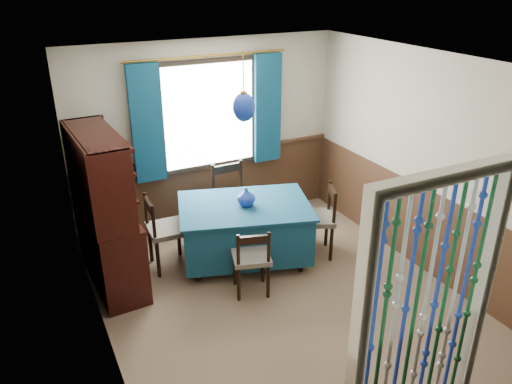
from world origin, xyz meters
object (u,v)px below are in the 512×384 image
vase_table (246,197)px  vase_sideboard (104,193)px  pendant_lamp (244,107)px  chair_left (165,230)px  chair_far (233,199)px  chair_right (318,219)px  dining_table (245,228)px  bowl_shelf (113,192)px  sideboard (107,233)px  chair_near (251,258)px

vase_table → vase_sideboard: (-1.50, 0.58, 0.12)m
vase_table → vase_sideboard: bearing=158.9°
pendant_lamp → vase_sideboard: 1.85m
chair_left → pendant_lamp: (0.90, -0.27, 1.42)m
chair_far → chair_right: 1.18m
dining_table → vase_table: (0.01, -0.02, 0.41)m
bowl_shelf → dining_table: bearing=2.7°
chair_far → vase_sideboard: bearing=2.6°
sideboard → vase_table: size_ratio=8.53×
chair_far → dining_table: bearing=77.1°
pendant_lamp → vase_sideboard: (-1.49, 0.56, -0.94)m
chair_near → bowl_shelf: size_ratio=3.87×
vase_sideboard → chair_right: bearing=-19.4°
dining_table → chair_left: 0.95m
chair_far → sideboard: bearing=12.3°
sideboard → pendant_lamp: pendant_lamp is taller
dining_table → pendant_lamp: (0.00, 0.00, 1.48)m
dining_table → pendant_lamp: bearing=83.4°
sideboard → chair_near: bearing=-38.2°
chair_near → vase_sideboard: (-1.25, 1.22, 0.53)m
pendant_lamp → chair_right: bearing=-17.4°
chair_near → chair_far: chair_far is taller
chair_right → pendant_lamp: 1.69m
dining_table → chair_far: 0.68m
chair_right → bowl_shelf: 2.47m
dining_table → bowl_shelf: (-1.49, -0.07, 0.80)m
sideboard → vase_table: (1.56, -0.28, 0.23)m
chair_far → pendant_lamp: 1.55m
chair_near → sideboard: size_ratio=0.46×
chair_far → pendant_lamp: pendant_lamp is taller
vase_table → chair_far: bearing=79.3°
chair_far → chair_near: bearing=73.2°
vase_table → sideboard: bearing=169.8°
dining_table → vase_sideboard: 1.67m
chair_near → chair_left: size_ratio=0.88×
chair_near → bowl_shelf: 1.60m
dining_table → chair_far: (0.14, 0.66, 0.08)m
sideboard → chair_far: bearing=10.1°
chair_far → chair_right: size_ratio=1.07×
dining_table → pendant_lamp: 1.48m
dining_table → bowl_shelf: 1.69m
chair_left → chair_right: (1.77, -0.54, -0.01)m
chair_left → bowl_shelf: 1.00m
chair_near → chair_right: bearing=36.1°
bowl_shelf → pendant_lamp: bearing=2.7°
bowl_shelf → vase_sideboard: bowl_shelf is taller
bowl_shelf → vase_sideboard: (0.00, 0.63, -0.27)m
chair_right → vase_sideboard: vase_sideboard is taller
chair_near → pendant_lamp: bearing=87.1°
chair_near → vase_table: vase_table is taller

